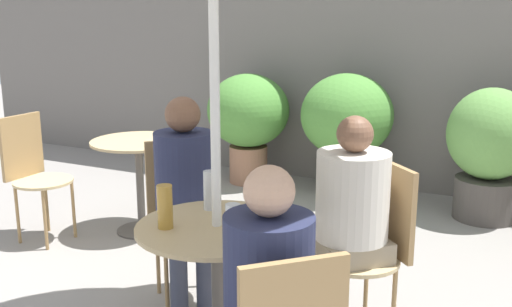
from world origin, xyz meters
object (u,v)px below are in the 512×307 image
(cafe_table_near, at_px, (217,259))
(seated_person_0, at_px, (267,293))
(potted_plant_0, at_px, (248,116))
(bistro_chair_1, at_px, (376,238))
(seated_person_1, at_px, (349,213))
(potted_plant_2, at_px, (490,147))
(seated_person_2, at_px, (185,184))
(bistro_chair_2, at_px, (180,205))
(beer_glass_2, at_px, (210,190))
(potted_plant_1, at_px, (347,123))
(cafe_table_far, at_px, (139,163))
(beer_glass_0, at_px, (233,224))
(beer_glass_3, at_px, (165,207))
(beer_glass_1, at_px, (264,203))
(bistro_chair_5, at_px, (32,166))

(cafe_table_near, xyz_separation_m, seated_person_0, (0.48, -0.47, 0.15))
(potted_plant_0, bearing_deg, bistro_chair_1, -50.56)
(seated_person_1, height_order, potted_plant_2, seated_person_1)
(seated_person_2, xyz_separation_m, potted_plant_2, (1.38, 2.34, -0.12))
(bistro_chair_2, distance_m, potted_plant_2, 2.68)
(seated_person_1, relative_size, beer_glass_2, 6.14)
(seated_person_1, height_order, potted_plant_1, seated_person_1)
(cafe_table_far, xyz_separation_m, seated_person_1, (1.92, -0.85, 0.16))
(beer_glass_0, bearing_deg, beer_glass_3, 175.61)
(bistro_chair_2, distance_m, seated_person_0, 1.51)
(cafe_table_near, xyz_separation_m, beer_glass_3, (-0.19, -0.13, 0.27))
(cafe_table_near, bearing_deg, bistro_chair_2, 135.27)
(beer_glass_3, distance_m, potted_plant_1, 3.04)
(bistro_chair_1, bearing_deg, seated_person_2, -129.11)
(cafe_table_near, relative_size, seated_person_2, 0.61)
(bistro_chair_1, relative_size, potted_plant_0, 0.86)
(cafe_table_far, xyz_separation_m, beer_glass_1, (1.60, -1.15, 0.25))
(bistro_chair_1, relative_size, beer_glass_3, 4.68)
(seated_person_1, xyz_separation_m, potted_plant_0, (-1.80, 2.44, -0.04))
(potted_plant_1, height_order, potted_plant_2, potted_plant_1)
(cafe_table_near, xyz_separation_m, potted_plant_0, (-1.33, 2.91, 0.11))
(bistro_chair_5, xyz_separation_m, potted_plant_2, (2.97, 1.96, 0.05))
(beer_glass_2, distance_m, potted_plant_0, 2.98)
(cafe_table_far, relative_size, beer_glass_2, 3.73)
(seated_person_2, bearing_deg, cafe_table_far, 93.59)
(cafe_table_far, xyz_separation_m, potted_plant_0, (0.12, 1.59, 0.12))
(bistro_chair_1, height_order, beer_glass_1, bistro_chair_1)
(seated_person_2, relative_size, potted_plant_2, 1.13)
(bistro_chair_2, distance_m, potted_plant_0, 2.45)
(seated_person_2, height_order, beer_glass_1, seated_person_2)
(beer_glass_2, bearing_deg, seated_person_1, 25.56)
(bistro_chair_2, height_order, seated_person_2, seated_person_2)
(bistro_chair_1, xyz_separation_m, bistro_chair_5, (-2.65, 0.27, 0.00))
(cafe_table_near, relative_size, beer_glass_1, 4.76)
(bistro_chair_5, relative_size, beer_glass_0, 5.41)
(seated_person_0, distance_m, seated_person_1, 0.95)
(cafe_table_far, relative_size, potted_plant_2, 0.67)
(beer_glass_0, xyz_separation_m, beer_glass_1, (-0.01, 0.33, -0.01))
(seated_person_2, distance_m, potted_plant_2, 2.72)
(beer_glass_2, bearing_deg, beer_glass_0, -47.35)
(beer_glass_2, bearing_deg, bistro_chair_1, 29.20)
(potted_plant_0, bearing_deg, seated_person_1, -53.51)
(bistro_chair_2, height_order, beer_glass_1, bistro_chair_2)
(potted_plant_0, bearing_deg, bistro_chair_2, -72.29)
(potted_plant_0, bearing_deg, seated_person_2, -70.71)
(bistro_chair_5, distance_m, potted_plant_0, 2.19)
(potted_plant_0, bearing_deg, beer_glass_1, -61.53)
(cafe_table_far, distance_m, seated_person_1, 2.10)
(bistro_chair_1, bearing_deg, potted_plant_2, 126.53)
(beer_glass_2, bearing_deg, bistro_chair_2, 137.97)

